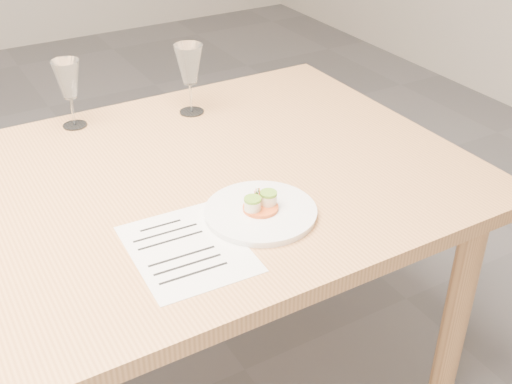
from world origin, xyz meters
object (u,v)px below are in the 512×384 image
recipe_sheet (187,248)px  wine_glass_2 (68,81)px  dinner_plate (261,211)px  wine_glass_3 (189,66)px

recipe_sheet → wine_glass_2: size_ratio=1.54×
recipe_sheet → dinner_plate: bearing=11.5°
wine_glass_2 → dinner_plate: bearing=-71.3°
dinner_plate → wine_glass_2: bearing=108.7°
recipe_sheet → wine_glass_3: wine_glass_3 is taller
dinner_plate → wine_glass_3: wine_glass_3 is taller
recipe_sheet → wine_glass_2: 0.70m
dinner_plate → recipe_sheet: size_ratio=0.84×
recipe_sheet → wine_glass_2: (-0.03, 0.68, 0.13)m
recipe_sheet → wine_glass_3: (0.29, 0.60, 0.14)m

